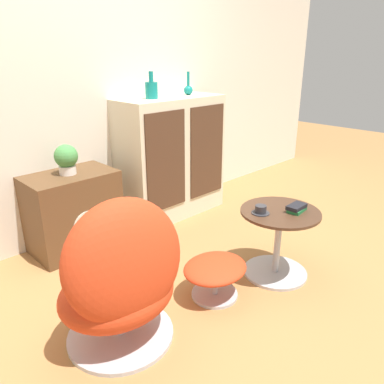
# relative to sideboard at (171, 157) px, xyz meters

# --- Properties ---
(ground_plane) EXTENTS (12.00, 12.00, 0.00)m
(ground_plane) POSITION_rel_sideboard_xyz_m (-0.60, -1.31, -0.54)
(ground_plane) COLOR #A87542
(wall_back) EXTENTS (6.40, 0.06, 2.60)m
(wall_back) POSITION_rel_sideboard_xyz_m (-0.60, 0.25, 0.76)
(wall_back) COLOR silver
(wall_back) RESTS_ON ground_plane
(sideboard) EXTENTS (0.99, 0.44, 1.09)m
(sideboard) POSITION_rel_sideboard_xyz_m (0.00, 0.00, 0.00)
(sideboard) COLOR beige
(sideboard) RESTS_ON ground_plane
(tv_console) EXTENTS (0.65, 0.42, 0.61)m
(tv_console) POSITION_rel_sideboard_xyz_m (-1.00, 0.01, -0.24)
(tv_console) COLOR brown
(tv_console) RESTS_ON ground_plane
(egg_chair) EXTENTS (0.68, 0.63, 0.85)m
(egg_chair) POSITION_rel_sideboard_xyz_m (-1.33, -1.12, -0.16)
(egg_chair) COLOR #B7B7BC
(egg_chair) RESTS_ON ground_plane
(ottoman) EXTENTS (0.42, 0.36, 0.25)m
(ottoman) POSITION_rel_sideboard_xyz_m (-0.69, -1.18, -0.37)
(ottoman) COLOR #B7B7BC
(ottoman) RESTS_ON ground_plane
(coffee_table) EXTENTS (0.52, 0.52, 0.48)m
(coffee_table) POSITION_rel_sideboard_xyz_m (-0.20, -1.31, -0.28)
(coffee_table) COLOR #B7B7BC
(coffee_table) RESTS_ON ground_plane
(vase_leftmost) EXTENTS (0.10, 0.10, 0.22)m
(vase_leftmost) POSITION_rel_sideboard_xyz_m (-0.20, 0.00, 0.62)
(vase_leftmost) COLOR #147A75
(vase_leftmost) RESTS_ON sideboard
(vase_inner_left) EXTENTS (0.08, 0.08, 0.20)m
(vase_inner_left) POSITION_rel_sideboard_xyz_m (0.22, 0.00, 0.60)
(vase_inner_left) COLOR #147A75
(vase_inner_left) RESTS_ON sideboard
(potted_plant) EXTENTS (0.17, 0.17, 0.22)m
(potted_plant) POSITION_rel_sideboard_xyz_m (-1.00, 0.01, 0.18)
(potted_plant) COLOR silver
(potted_plant) RESTS_ON tv_console
(teacup) EXTENTS (0.12, 0.12, 0.05)m
(teacup) POSITION_rel_sideboard_xyz_m (-0.33, -1.24, -0.05)
(teacup) COLOR #2D2D33
(teacup) RESTS_ON coffee_table
(book_stack) EXTENTS (0.15, 0.10, 0.05)m
(book_stack) POSITION_rel_sideboard_xyz_m (-0.14, -1.38, -0.05)
(book_stack) COLOR #237038
(book_stack) RESTS_ON coffee_table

